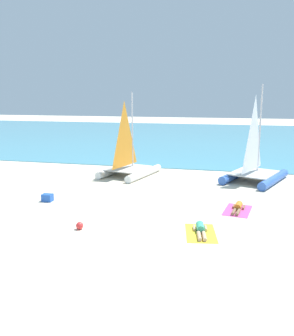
% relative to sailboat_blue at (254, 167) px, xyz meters
% --- Properties ---
extents(ground_plane, '(120.00, 120.00, 0.00)m').
position_rel_sailboat_blue_xyz_m(ground_plane, '(-5.81, 1.90, -0.85)').
color(ground_plane, beige).
extents(ocean_water, '(120.00, 40.00, 0.05)m').
position_rel_sailboat_blue_xyz_m(ocean_water, '(-5.81, 22.44, -0.83)').
color(ocean_water, '#4C9EB7').
rests_on(ocean_water, ground).
extents(sailboat_blue, '(4.25, 5.12, 5.72)m').
position_rel_sailboat_blue_xyz_m(sailboat_blue, '(0.00, 0.00, 0.00)').
color(sailboat_blue, blue).
rests_on(sailboat_blue, ground).
extents(sailboat_white, '(3.52, 4.59, 5.31)m').
position_rel_sailboat_blue_xyz_m(sailboat_white, '(-7.78, -0.26, -0.06)').
color(sailboat_white, white).
rests_on(sailboat_white, ground).
extents(towel_left, '(1.40, 2.06, 0.01)m').
position_rel_sailboat_blue_xyz_m(towel_left, '(-2.36, -9.05, -0.85)').
color(towel_left, yellow).
rests_on(towel_left, ground).
extents(sunbather_left, '(0.66, 1.57, 0.30)m').
position_rel_sailboat_blue_xyz_m(sunbather_left, '(-2.37, -8.98, -0.72)').
color(sunbather_left, '#3FB28C').
rests_on(sunbather_left, towel_left).
extents(towel_right, '(1.39, 2.05, 0.01)m').
position_rel_sailboat_blue_xyz_m(towel_right, '(-0.99, -5.96, -0.85)').
color(towel_right, '#D84C99').
rests_on(towel_right, ground).
extents(sunbather_right, '(0.65, 1.57, 0.30)m').
position_rel_sailboat_blue_xyz_m(sunbather_right, '(-0.98, -5.89, -0.72)').
color(sunbather_right, orange).
rests_on(sunbather_right, towel_right).
extents(beach_ball, '(0.29, 0.29, 0.29)m').
position_rel_sailboat_blue_xyz_m(beach_ball, '(-6.94, -9.74, -0.71)').
color(beach_ball, red).
rests_on(beach_ball, ground).
extents(cooler_box, '(0.50, 0.36, 0.36)m').
position_rel_sailboat_blue_xyz_m(cooler_box, '(-10.01, -6.67, -0.67)').
color(cooler_box, blue).
rests_on(cooler_box, ground).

